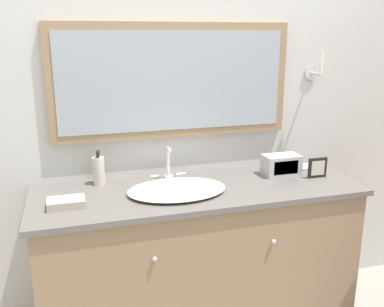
{
  "coord_description": "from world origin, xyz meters",
  "views": [
    {
      "loc": [
        -0.66,
        -1.77,
        1.72
      ],
      "look_at": [
        -0.04,
        0.33,
        1.11
      ],
      "focal_mm": 40.0,
      "sensor_mm": 36.0,
      "label": 1
    }
  ],
  "objects_px": {
    "sink_basin": "(177,189)",
    "picture_frame": "(317,168)",
    "soap_bottle": "(99,170)",
    "appliance_box": "(281,165)"
  },
  "relations": [
    {
      "from": "sink_basin",
      "to": "soap_bottle",
      "type": "height_order",
      "value": "sink_basin"
    },
    {
      "from": "sink_basin",
      "to": "picture_frame",
      "type": "relative_size",
      "value": 4.43
    },
    {
      "from": "sink_basin",
      "to": "picture_frame",
      "type": "bearing_deg",
      "value": -0.16
    },
    {
      "from": "sink_basin",
      "to": "picture_frame",
      "type": "distance_m",
      "value": 0.85
    },
    {
      "from": "appliance_box",
      "to": "picture_frame",
      "type": "distance_m",
      "value": 0.21
    },
    {
      "from": "soap_bottle",
      "to": "picture_frame",
      "type": "bearing_deg",
      "value": -11.3
    },
    {
      "from": "soap_bottle",
      "to": "picture_frame",
      "type": "xyz_separation_m",
      "value": [
        1.24,
        -0.25,
        -0.02
      ]
    },
    {
      "from": "picture_frame",
      "to": "sink_basin",
      "type": "bearing_deg",
      "value": 179.84
    },
    {
      "from": "picture_frame",
      "to": "soap_bottle",
      "type": "bearing_deg",
      "value": 168.7
    },
    {
      "from": "sink_basin",
      "to": "appliance_box",
      "type": "distance_m",
      "value": 0.69
    }
  ]
}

